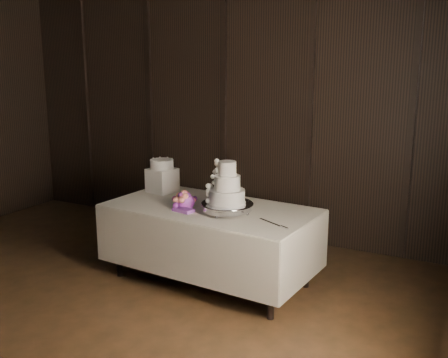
# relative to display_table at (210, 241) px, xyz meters

# --- Properties ---
(display_table) EXTENTS (2.06, 1.18, 0.76)m
(display_table) POSITION_rel_display_table_xyz_m (0.00, 0.00, 0.00)
(display_table) COLOR beige
(display_table) RESTS_ON ground
(cake_stand) EXTENTS (0.59, 0.59, 0.09)m
(cake_stand) POSITION_rel_display_table_xyz_m (0.23, -0.10, 0.39)
(cake_stand) COLOR silver
(cake_stand) RESTS_ON display_table
(wedding_cake) EXTENTS (0.37, 0.33, 0.39)m
(wedding_cake) POSITION_rel_display_table_xyz_m (0.21, -0.11, 0.59)
(wedding_cake) COLOR white
(wedding_cake) RESTS_ON cake_stand
(bouquet) EXTENTS (0.37, 0.46, 0.20)m
(bouquet) POSITION_rel_display_table_xyz_m (-0.19, -0.13, 0.41)
(bouquet) COLOR #D65367
(bouquet) RESTS_ON display_table
(box_pedestal) EXTENTS (0.30, 0.30, 0.25)m
(box_pedestal) POSITION_rel_display_table_xyz_m (-0.74, 0.28, 0.47)
(box_pedestal) COLOR white
(box_pedestal) RESTS_ON display_table
(small_cake) EXTENTS (0.27, 0.27, 0.10)m
(small_cake) POSITION_rel_display_table_xyz_m (-0.74, 0.28, 0.64)
(small_cake) COLOR white
(small_cake) RESTS_ON box_pedestal
(cake_knife) EXTENTS (0.34, 0.19, 0.01)m
(cake_knife) POSITION_rel_display_table_xyz_m (0.70, -0.20, 0.35)
(cake_knife) COLOR silver
(cake_knife) RESTS_ON display_table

